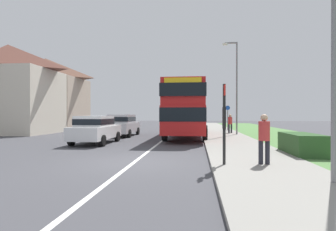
{
  "coord_description": "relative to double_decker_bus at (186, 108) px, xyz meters",
  "views": [
    {
      "loc": [
        2.15,
        -9.15,
        1.66
      ],
      "look_at": [
        0.57,
        5.74,
        1.6
      ],
      "focal_mm": 28.68,
      "sensor_mm": 36.0,
      "label": 1
    }
  ],
  "objects": [
    {
      "name": "house_terrace_far_side",
      "position": [
        -15.62,
        5.07,
        1.74
      ],
      "size": [
        7.85,
        11.54,
        7.76
      ],
      "color": "beige",
      "rests_on": "ground_plane"
    },
    {
      "name": "pedestrian_walking_away",
      "position": [
        3.52,
        3.07,
        -1.17
      ],
      "size": [
        0.34,
        0.34,
        1.67
      ],
      "color": "#23232D",
      "rests_on": "ground_plane"
    },
    {
      "name": "bus_stop_sign",
      "position": [
        1.58,
        -11.2,
        -0.6
      ],
      "size": [
        0.09,
        0.52,
        2.6
      ],
      "color": "black",
      "rests_on": "ground_plane"
    },
    {
      "name": "grass_verge_seaward",
      "position": [
        7.08,
        -4.44,
        -2.1
      ],
      "size": [
        6.0,
        68.0,
        0.08
      ],
      "primitive_type": "cube",
      "color": "#517F42",
      "rests_on": "ground_plane"
    },
    {
      "name": "cycle_route_sign",
      "position": [
        3.75,
        6.94,
        -0.71
      ],
      "size": [
        0.44,
        0.08,
        2.52
      ],
      "color": "slate",
      "rests_on": "ground_plane"
    },
    {
      "name": "roadside_hedge",
      "position": [
        4.88,
        -8.45,
        -1.69
      ],
      "size": [
        1.1,
        2.47,
        0.9
      ],
      "primitive_type": "cube",
      "color": "#2D5128",
      "rests_on": "ground_plane"
    },
    {
      "name": "ground_plane",
      "position": [
        -1.42,
        -10.44,
        -2.14
      ],
      "size": [
        120.0,
        120.0,
        0.0
      ],
      "primitive_type": "plane",
      "color": "#424247"
    },
    {
      "name": "pavement_near_side",
      "position": [
        2.78,
        -4.44,
        -2.08
      ],
      "size": [
        3.2,
        68.0,
        0.12
      ],
      "primitive_type": "cube",
      "color": "gray",
      "rests_on": "ground_plane"
    },
    {
      "name": "parked_car_white",
      "position": [
        -4.95,
        -4.93,
        -1.27
      ],
      "size": [
        1.9,
        4.18,
        1.57
      ],
      "color": "silver",
      "rests_on": "ground_plane"
    },
    {
      "name": "lane_marking_centre",
      "position": [
        -1.42,
        -2.44,
        -2.14
      ],
      "size": [
        0.14,
        60.0,
        0.01
      ],
      "primitive_type": "cube",
      "color": "silver",
      "rests_on": "ground_plane"
    },
    {
      "name": "parked_car_silver",
      "position": [
        -4.95,
        0.46,
        -1.23
      ],
      "size": [
        2.0,
        4.54,
        1.65
      ],
      "color": "#B7B7BC",
      "rests_on": "ground_plane"
    },
    {
      "name": "street_lamp_mid",
      "position": [
        3.74,
        1.64,
        2.04
      ],
      "size": [
        1.14,
        0.2,
        7.27
      ],
      "color": "slate",
      "rests_on": "ground_plane"
    },
    {
      "name": "pedestrian_at_stop",
      "position": [
        2.82,
        -11.03,
        -1.17
      ],
      "size": [
        0.34,
        0.34,
        1.67
      ],
      "color": "#23232D",
      "rests_on": "ground_plane"
    },
    {
      "name": "double_decker_bus",
      "position": [
        0.0,
        0.0,
        0.0
      ],
      "size": [
        2.8,
        10.63,
        3.7
      ],
      "color": "red",
      "rests_on": "ground_plane"
    }
  ]
}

